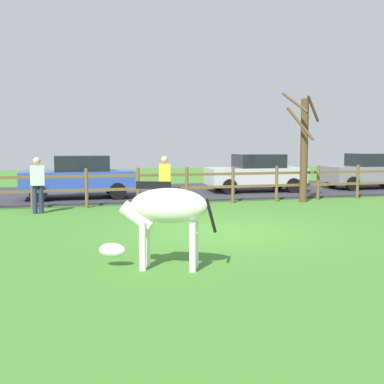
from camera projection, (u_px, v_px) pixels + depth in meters
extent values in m
plane|color=#3D7528|center=(222.00, 231.00, 11.15)|extent=(60.00, 60.00, 0.00)
cube|color=#2D2D33|center=(149.00, 192.00, 20.07)|extent=(28.00, 7.40, 0.05)
cylinder|color=brown|center=(32.00, 189.00, 14.71)|extent=(0.11, 0.11, 1.26)
cylinder|color=brown|center=(87.00, 188.00, 15.14)|extent=(0.11, 0.11, 1.26)
cylinder|color=brown|center=(138.00, 187.00, 15.58)|extent=(0.11, 0.11, 1.26)
cylinder|color=brown|center=(187.00, 186.00, 16.02)|extent=(0.11, 0.11, 1.26)
cylinder|color=brown|center=(233.00, 185.00, 16.45)|extent=(0.11, 0.11, 1.26)
cylinder|color=brown|center=(277.00, 184.00, 16.89)|extent=(0.11, 0.11, 1.26)
cylinder|color=brown|center=(318.00, 183.00, 17.33)|extent=(0.11, 0.11, 1.26)
cylinder|color=brown|center=(358.00, 182.00, 17.76)|extent=(0.11, 0.11, 1.26)
cube|color=brown|center=(163.00, 188.00, 15.80)|extent=(21.33, 0.06, 0.09)
cube|color=brown|center=(163.00, 175.00, 15.76)|extent=(21.33, 0.06, 0.09)
cylinder|color=#513A23|center=(304.00, 151.00, 16.63)|extent=(0.27, 0.27, 3.57)
cylinder|color=#513A23|center=(313.00, 109.00, 16.26)|extent=(0.68, 0.42, 0.88)
cylinder|color=#513A23|center=(300.00, 124.00, 16.16)|extent=(0.74, 0.80, 1.15)
cylinder|color=#513A23|center=(295.00, 103.00, 16.14)|extent=(0.52, 1.07, 0.77)
ellipsoid|color=white|center=(169.00, 205.00, 7.61)|extent=(1.33, 0.93, 0.56)
cylinder|color=white|center=(143.00, 246.00, 7.58)|extent=(0.11, 0.11, 0.78)
cylinder|color=white|center=(147.00, 243.00, 7.86)|extent=(0.11, 0.11, 0.78)
cylinder|color=white|center=(193.00, 248.00, 7.48)|extent=(0.11, 0.11, 0.78)
cylinder|color=white|center=(195.00, 244.00, 7.75)|extent=(0.11, 0.11, 0.78)
cylinder|color=white|center=(137.00, 216.00, 7.69)|extent=(0.64, 0.45, 0.51)
ellipsoid|color=white|center=(112.00, 250.00, 7.81)|extent=(0.48, 0.36, 0.24)
cube|color=black|center=(153.00, 185.00, 7.61)|extent=(0.53, 0.26, 0.12)
cylinder|color=black|center=(211.00, 216.00, 7.53)|extent=(0.19, 0.12, 0.54)
cylinder|color=black|center=(146.00, 217.00, 13.02)|extent=(0.01, 0.01, 0.06)
cylinder|color=black|center=(146.00, 217.00, 12.99)|extent=(0.01, 0.01, 0.06)
ellipsoid|color=black|center=(146.00, 214.00, 13.00)|extent=(0.18, 0.10, 0.12)
sphere|color=black|center=(149.00, 212.00, 13.02)|extent=(0.07, 0.07, 0.07)
cube|color=#2D4CAD|center=(77.00, 181.00, 17.44)|extent=(4.02, 1.75, 0.70)
cube|color=black|center=(81.00, 163.00, 17.42)|extent=(1.92, 1.59, 0.56)
cylinder|color=black|center=(38.00, 193.00, 16.29)|extent=(0.60, 0.19, 0.60)
cylinder|color=black|center=(39.00, 189.00, 17.91)|extent=(0.60, 0.19, 0.60)
cylinder|color=black|center=(118.00, 191.00, 17.03)|extent=(0.60, 0.19, 0.60)
cylinder|color=black|center=(112.00, 187.00, 18.66)|extent=(0.60, 0.19, 0.60)
cube|color=#B7BABF|center=(255.00, 176.00, 19.98)|extent=(4.09, 1.92, 0.70)
cube|color=black|center=(258.00, 161.00, 19.95)|extent=(1.99, 1.67, 0.56)
cylinder|color=black|center=(230.00, 187.00, 18.91)|extent=(0.61, 0.21, 0.60)
cylinder|color=black|center=(218.00, 183.00, 20.56)|extent=(0.61, 0.21, 0.60)
cylinder|color=black|center=(293.00, 185.00, 19.48)|extent=(0.61, 0.21, 0.60)
cylinder|color=black|center=(277.00, 182.00, 21.13)|extent=(0.61, 0.21, 0.60)
cube|color=slate|center=(369.00, 174.00, 21.46)|extent=(4.05, 1.82, 0.70)
cube|color=black|center=(373.00, 160.00, 21.43)|extent=(1.95, 1.62, 0.56)
cylinder|color=black|center=(353.00, 184.00, 20.35)|extent=(0.61, 0.20, 0.60)
cylinder|color=black|center=(332.00, 181.00, 22.00)|extent=(0.61, 0.20, 0.60)
cylinder|color=black|center=(383.00, 180.00, 22.64)|extent=(0.61, 0.20, 0.60)
cylinder|color=#232847|center=(162.00, 195.00, 15.19)|extent=(0.14, 0.14, 0.82)
cylinder|color=#232847|center=(167.00, 195.00, 15.22)|extent=(0.14, 0.14, 0.82)
cube|color=gold|center=(164.00, 173.00, 15.14)|extent=(0.38, 0.26, 0.58)
sphere|color=tan|center=(164.00, 160.00, 15.10)|extent=(0.22, 0.22, 0.22)
cylinder|color=#232847|center=(35.00, 200.00, 13.88)|extent=(0.14, 0.14, 0.82)
cylinder|color=#232847|center=(41.00, 199.00, 13.96)|extent=(0.14, 0.14, 0.82)
cube|color=silver|center=(37.00, 175.00, 13.85)|extent=(0.40, 0.30, 0.58)
sphere|color=tan|center=(37.00, 161.00, 13.81)|extent=(0.22, 0.22, 0.22)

